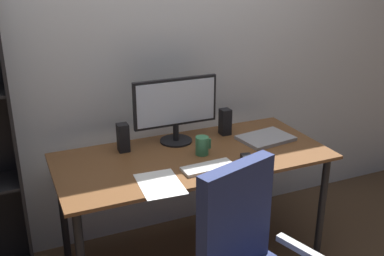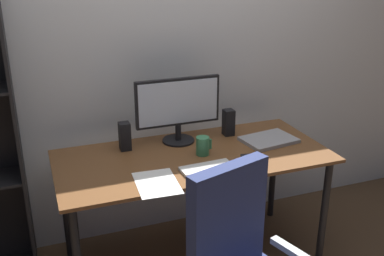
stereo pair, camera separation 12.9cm
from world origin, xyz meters
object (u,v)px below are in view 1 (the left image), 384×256
at_px(desk, 193,167).
at_px(keyboard, 208,167).
at_px(mouse, 247,159).
at_px(speaker_right, 225,122).
at_px(speaker_left, 123,138).
at_px(laptop, 266,138).
at_px(monitor, 176,106).
at_px(coffee_mug, 202,146).

distance_m(desk, keyboard, 0.22).
relative_size(desk, mouse, 16.50).
bearing_deg(speaker_right, speaker_left, 180.00).
distance_m(desk, speaker_left, 0.45).
height_order(laptop, speaker_left, speaker_left).
bearing_deg(monitor, coffee_mug, -73.81).
distance_m(coffee_mug, laptop, 0.46).
bearing_deg(coffee_mug, monitor, 106.19).
bearing_deg(speaker_right, keyboard, -127.62).
bearing_deg(monitor, speaker_right, -1.35).
bearing_deg(speaker_right, desk, -146.18).
distance_m(coffee_mug, speaker_right, 0.35).
bearing_deg(keyboard, speaker_right, 49.90).
distance_m(keyboard, mouse, 0.25).
bearing_deg(keyboard, monitor, 89.53).
bearing_deg(coffee_mug, keyboard, -105.84).
bearing_deg(speaker_left, keyboard, -49.90).
bearing_deg(speaker_right, laptop, -44.97).
distance_m(monitor, laptop, 0.61).
height_order(laptop, speaker_right, speaker_right).
bearing_deg(monitor, keyboard, -87.99).
relative_size(keyboard, speaker_right, 1.71).
relative_size(monitor, coffee_mug, 4.87).
height_order(speaker_left, speaker_right, same).
relative_size(monitor, laptop, 1.65).
bearing_deg(speaker_left, monitor, 1.35).
bearing_deg(keyboard, laptop, 21.52).
height_order(monitor, mouse, monitor).
relative_size(coffee_mug, laptop, 0.34).
xyz_separation_m(desk, laptop, (0.51, 0.02, 0.09)).
relative_size(mouse, speaker_left, 0.56).
bearing_deg(desk, coffee_mug, -14.91).
distance_m(monitor, coffee_mug, 0.30).
relative_size(laptop, speaker_left, 1.88).
xyz_separation_m(desk, coffee_mug, (0.05, -0.01, 0.14)).
relative_size(desk, speaker_right, 9.32).
height_order(monitor, speaker_right, monitor).
bearing_deg(speaker_left, laptop, -12.40).
distance_m(mouse, coffee_mug, 0.27).
distance_m(monitor, speaker_left, 0.37).
bearing_deg(laptop, speaker_right, 127.12).
height_order(keyboard, speaker_left, speaker_left).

